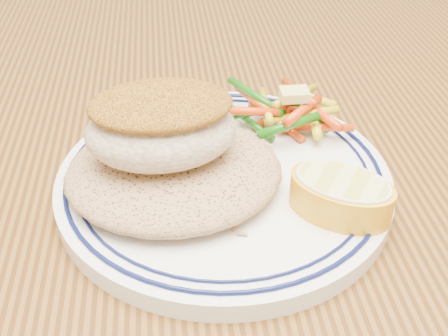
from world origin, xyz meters
TOP-DOWN VIEW (x-y plane):
  - dining_table at (0.00, 0.00)m, footprint 1.50×0.90m
  - plate at (-0.05, -0.00)m, footprint 0.24×0.24m
  - rice_pilaf at (-0.08, -0.01)m, footprint 0.15×0.13m
  - fish_fillet at (-0.09, -0.01)m, footprint 0.10×0.08m
  - vegetable_pile at (0.01, 0.06)m, footprint 0.11×0.09m
  - butter_pat at (0.01, 0.05)m, footprint 0.02×0.02m
  - lemon_wedge at (0.02, -0.05)m, footprint 0.09×0.09m

SIDE VIEW (x-z plane):
  - dining_table at x=0.00m, z-range 0.28..1.03m
  - plate at x=-0.05m, z-range 0.75..0.77m
  - vegetable_pile at x=0.01m, z-range 0.76..0.79m
  - rice_pilaf at x=-0.08m, z-range 0.77..0.79m
  - lemon_wedge at x=0.02m, z-range 0.77..0.79m
  - butter_pat at x=0.01m, z-range 0.79..0.80m
  - fish_fillet at x=-0.09m, z-range 0.79..0.84m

